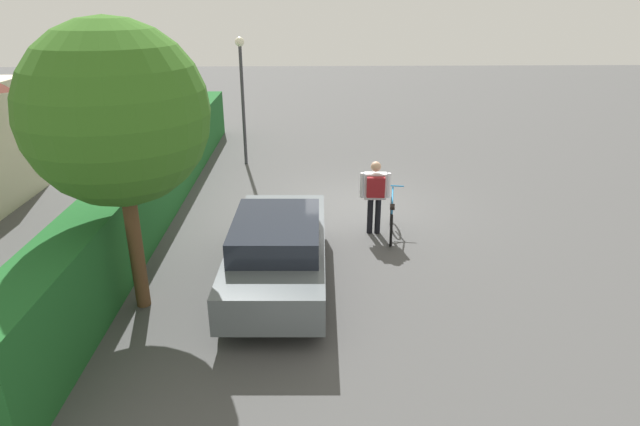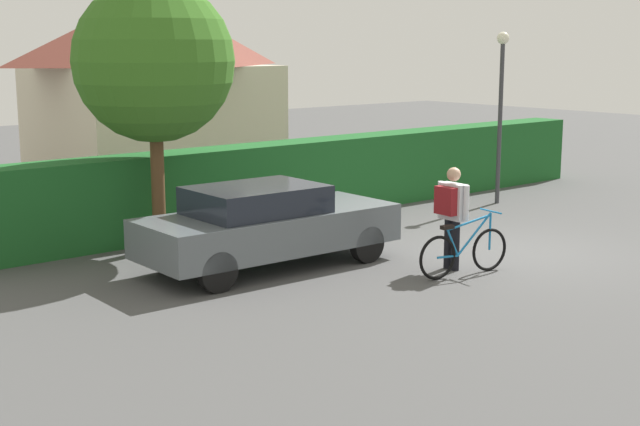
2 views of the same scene
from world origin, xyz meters
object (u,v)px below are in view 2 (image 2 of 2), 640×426
(bicycle, at_px, (464,251))
(tree_kerbside, at_px, (154,62))
(person_rider, at_px, (451,208))
(street_lamp, at_px, (501,92))
(parked_car_near, at_px, (266,224))

(bicycle, height_order, tree_kerbside, tree_kerbside)
(bicycle, xyz_separation_m, person_rider, (0.10, 0.38, 0.64))
(bicycle, distance_m, street_lamp, 7.14)
(person_rider, relative_size, street_lamp, 0.43)
(parked_car_near, height_order, person_rider, person_rider)
(person_rider, xyz_separation_m, tree_kerbside, (-2.88, 4.39, 2.31))
(bicycle, distance_m, person_rider, 0.75)
(parked_car_near, distance_m, street_lamp, 8.08)
(parked_car_near, bearing_deg, bicycle, -48.87)
(bicycle, relative_size, street_lamp, 0.45)
(person_rider, bearing_deg, street_lamp, 32.08)
(street_lamp, bearing_deg, parked_car_near, -169.70)
(parked_car_near, relative_size, bicycle, 2.51)
(bicycle, distance_m, tree_kerbside, 6.26)
(street_lamp, height_order, tree_kerbside, tree_kerbside)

